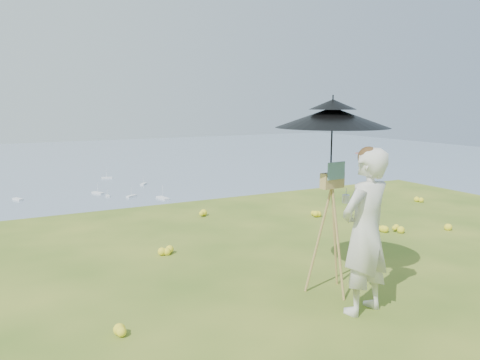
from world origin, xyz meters
TOP-DOWN VIEW (x-y plane):
  - ground at (0.00, 0.00)m, footprint 14.00×14.00m
  - shoreline_tier at (0.00, 75.00)m, footprint 170.00×28.00m
  - bay_water at (0.00, 240.00)m, footprint 700.00×700.00m
  - slope_trees at (0.00, 35.00)m, footprint 110.00×50.00m
  - harbor_town at (0.00, 75.00)m, footprint 110.00×22.00m
  - wildflowers at (0.00, 0.25)m, footprint 10.00×10.50m
  - painter at (-0.24, 0.61)m, footprint 0.74×0.56m
  - field_easel at (-0.22, 1.22)m, footprint 0.67×0.67m
  - sun_umbrella at (-0.22, 1.25)m, footprint 1.47×1.47m
  - painter_cap at (-0.24, 0.61)m, footprint 0.24×0.28m

SIDE VIEW (x-z plane):
  - shoreline_tier at x=0.00m, z-range -40.00..-32.00m
  - bay_water at x=0.00m, z-range -34.00..-34.00m
  - harbor_town at x=0.00m, z-range -32.00..-27.00m
  - slope_trees at x=0.00m, z-range -18.00..-12.00m
  - ground at x=0.00m, z-range 0.00..0.00m
  - wildflowers at x=0.00m, z-range 0.00..0.12m
  - field_easel at x=-0.22m, z-range 0.00..1.62m
  - painter at x=-0.24m, z-range 0.00..1.84m
  - painter_cap at x=-0.24m, z-range 1.74..1.84m
  - sun_umbrella at x=-0.22m, z-range 1.33..2.40m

